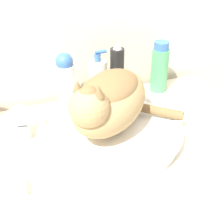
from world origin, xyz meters
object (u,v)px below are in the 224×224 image
(hairspray_can_black, at_px, (117,73))
(lotion_bottle_white, at_px, (66,82))
(soap_pump_bottle, at_px, (98,81))
(cat, at_px, (109,100))
(faucet, at_px, (22,120))
(mouthwash_bottle, at_px, (160,68))
(soap_bar, at_px, (13,190))

(hairspray_can_black, bearing_deg, lotion_bottle_white, -180.00)
(lotion_bottle_white, relative_size, soap_pump_bottle, 1.04)
(cat, xyz_separation_m, faucet, (-0.23, 0.09, -0.07))
(mouthwash_bottle, bearing_deg, faucet, -166.09)
(lotion_bottle_white, relative_size, soap_bar, 3.19)
(cat, xyz_separation_m, lotion_bottle_white, (-0.06, 0.22, -0.04))
(cat, distance_m, lotion_bottle_white, 0.23)
(lotion_bottle_white, height_order, soap_pump_bottle, lotion_bottle_white)
(faucet, xyz_separation_m, mouthwash_bottle, (0.52, 0.13, 0.02))
(soap_pump_bottle, bearing_deg, faucet, -155.14)
(lotion_bottle_white, distance_m, hairspray_can_black, 0.18)
(mouthwash_bottle, height_order, soap_bar, mouthwash_bottle)
(mouthwash_bottle, relative_size, hairspray_can_black, 0.90)
(faucet, distance_m, mouthwash_bottle, 0.54)
(lotion_bottle_white, height_order, hairspray_can_black, hairspray_can_black)
(faucet, distance_m, soap_pump_bottle, 0.31)
(faucet, distance_m, hairspray_can_black, 0.37)
(mouthwash_bottle, height_order, soap_pump_bottle, soap_pump_bottle)
(cat, relative_size, faucet, 3.17)
(mouthwash_bottle, distance_m, soap_pump_bottle, 0.24)
(hairspray_can_black, bearing_deg, soap_pump_bottle, 180.00)
(faucet, height_order, lotion_bottle_white, lotion_bottle_white)
(soap_pump_bottle, bearing_deg, soap_bar, -135.17)
(cat, distance_m, soap_bar, 0.34)
(cat, xyz_separation_m, soap_bar, (-0.29, -0.11, -0.12))
(lotion_bottle_white, xyz_separation_m, hairspray_can_black, (0.18, 0.00, -0.00))
(lotion_bottle_white, xyz_separation_m, soap_pump_bottle, (0.11, 0.00, -0.02))
(soap_pump_bottle, bearing_deg, lotion_bottle_white, -180.00)
(hairspray_can_black, bearing_deg, soap_bar, -140.61)
(cat, relative_size, lotion_bottle_white, 1.94)
(faucet, bearing_deg, cat, -2.51)
(mouthwash_bottle, bearing_deg, hairspray_can_black, 180.00)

